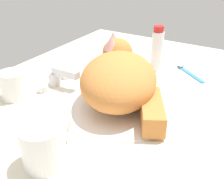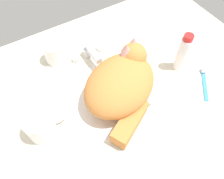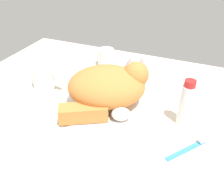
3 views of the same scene
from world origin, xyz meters
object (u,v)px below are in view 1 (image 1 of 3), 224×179
object	(u,v)px
coffee_mug	(44,145)
toothbrush	(189,72)
cat	(120,78)
faucet	(58,78)
rinse_cup	(13,85)
toothpaste_bottle	(156,50)

from	to	relation	value
coffee_mug	toothbrush	xyz separation A→B (cm)	(51.68, -10.94, -3.57)
cat	coffee_mug	size ratio (longest dim) A/B	2.47
faucet	toothbrush	distance (cm)	40.05
faucet	rinse_cup	world-z (taller)	rinse_cup
rinse_cup	toothbrush	bearing A→B (deg)	-42.21
cat	rinse_cup	distance (cm)	27.66
rinse_cup	toothpaste_bottle	distance (cm)	42.78
cat	coffee_mug	world-z (taller)	cat
faucet	rinse_cup	size ratio (longest dim) A/B	1.72
cat	toothbrush	xyz separation A→B (cm)	(26.35, -9.81, -6.36)
faucet	coffee_mug	bearing A→B (deg)	-143.08
toothbrush	coffee_mug	bearing A→B (deg)	168.05
faucet	toothpaste_bottle	size ratio (longest dim) A/B	0.87
cat	toothpaste_bottle	size ratio (longest dim) A/B	2.04
faucet	rinse_cup	distance (cm)	12.24
coffee_mug	toothpaste_bottle	world-z (taller)	toothpaste_bottle
rinse_cup	toothbrush	distance (cm)	51.61
coffee_mug	toothbrush	bearing A→B (deg)	-11.95
cat	toothpaste_bottle	xyz separation A→B (cm)	(23.20, 0.40, -0.20)
coffee_mug	rinse_cup	distance (cm)	27.27
toothpaste_bottle	coffee_mug	bearing A→B (deg)	179.15
cat	toothbrush	bearing A→B (deg)	-20.42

